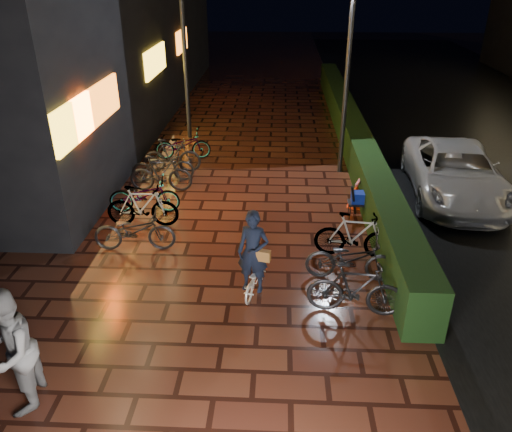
# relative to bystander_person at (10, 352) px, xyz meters

# --- Properties ---
(ground) EXTENTS (80.00, 80.00, 0.00)m
(ground) POSITION_rel_bystander_person_xyz_m (2.67, 3.55, -0.95)
(ground) COLOR #381911
(ground) RESTS_ON ground
(hedge) EXTENTS (0.70, 20.00, 1.00)m
(hedge) POSITION_rel_bystander_person_xyz_m (5.97, 11.55, -0.45)
(hedge) COLOR black
(hedge) RESTS_ON ground
(bystander_person) EXTENTS (0.85, 1.02, 1.89)m
(bystander_person) POSITION_rel_bystander_person_xyz_m (0.00, 0.00, 0.00)
(bystander_person) COLOR slate
(bystander_person) RESTS_ON ground
(van) EXTENTS (2.63, 4.99, 1.34)m
(van) POSITION_rel_bystander_person_xyz_m (8.18, 7.51, -0.27)
(van) COLOR #A3A4A8
(van) RESTS_ON ground
(lamp_post_hedge) EXTENTS (0.49, 0.16, 5.10)m
(lamp_post_hedge) POSITION_rel_bystander_person_xyz_m (5.36, 9.14, 1.86)
(lamp_post_hedge) COLOR black
(lamp_post_hedge) RESTS_ON ground
(lamp_post_sf) EXTENTS (0.51, 0.30, 5.57)m
(lamp_post_sf) POSITION_rel_bystander_person_xyz_m (0.32, 12.22, 2.12)
(lamp_post_sf) COLOR black
(lamp_post_sf) RESTS_ON ground
(cyclist) EXTENTS (0.69, 1.26, 1.72)m
(cyclist) POSITION_rel_bystander_person_xyz_m (3.12, 2.84, -0.31)
(cyclist) COLOR silver
(cyclist) RESTS_ON ground
(traffic_barrier) EXTENTS (0.88, 1.59, 0.65)m
(traffic_barrier) POSITION_rel_bystander_person_xyz_m (5.73, 7.29, -0.62)
(traffic_barrier) COLOR #FF3B0D
(traffic_barrier) RESTS_ON ground
(cart_assembly) EXTENTS (0.51, 0.50, 0.92)m
(cart_assembly) POSITION_rel_bystander_person_xyz_m (5.49, 6.16, -0.47)
(cart_assembly) COLOR black
(cart_assembly) RESTS_ON ground
(parked_bikes_storefront) EXTENTS (2.07, 6.46, 1.02)m
(parked_bikes_storefront) POSITION_rel_bystander_person_xyz_m (0.36, 7.20, -0.47)
(parked_bikes_storefront) COLOR black
(parked_bikes_storefront) RESTS_ON ground
(parked_bikes_hedge) EXTENTS (1.98, 2.61, 1.02)m
(parked_bikes_hedge) POSITION_rel_bystander_person_xyz_m (5.02, 3.33, -0.45)
(parked_bikes_hedge) COLOR black
(parked_bikes_hedge) RESTS_ON ground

